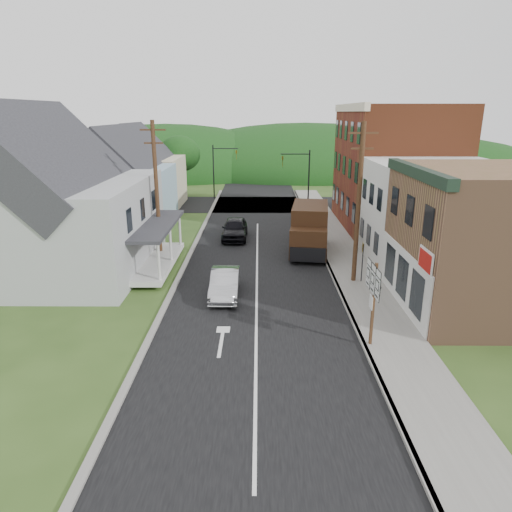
{
  "coord_description": "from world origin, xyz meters",
  "views": [
    {
      "loc": [
        0.1,
        -21.31,
        9.44
      ],
      "look_at": [
        -0.04,
        1.61,
        2.2
      ],
      "focal_mm": 32.0,
      "sensor_mm": 36.0,
      "label": 1
    }
  ],
  "objects_px": {
    "warning_sign": "(362,256)",
    "route_sign_cluster": "(373,292)",
    "dark_sedan": "(235,229)",
    "silver_sedan": "(225,284)",
    "delivery_van": "(309,229)"
  },
  "relations": [
    {
      "from": "warning_sign",
      "to": "route_sign_cluster",
      "type": "bearing_deg",
      "value": -89.42
    },
    {
      "from": "dark_sedan",
      "to": "route_sign_cluster",
      "type": "relative_size",
      "value": 1.31
    },
    {
      "from": "dark_sedan",
      "to": "delivery_van",
      "type": "xyz_separation_m",
      "value": [
        5.38,
        -3.72,
        0.89
      ]
    },
    {
      "from": "dark_sedan",
      "to": "route_sign_cluster",
      "type": "height_order",
      "value": "route_sign_cluster"
    },
    {
      "from": "silver_sedan",
      "to": "warning_sign",
      "type": "height_order",
      "value": "warning_sign"
    },
    {
      "from": "silver_sedan",
      "to": "delivery_van",
      "type": "bearing_deg",
      "value": 55.77
    },
    {
      "from": "warning_sign",
      "to": "delivery_van",
      "type": "bearing_deg",
      "value": 121.52
    },
    {
      "from": "route_sign_cluster",
      "to": "warning_sign",
      "type": "relative_size",
      "value": 1.5
    },
    {
      "from": "silver_sedan",
      "to": "delivery_van",
      "type": "distance_m",
      "value": 9.6
    },
    {
      "from": "dark_sedan",
      "to": "warning_sign",
      "type": "bearing_deg",
      "value": -50.74
    },
    {
      "from": "route_sign_cluster",
      "to": "warning_sign",
      "type": "bearing_deg",
      "value": 79.53
    },
    {
      "from": "silver_sedan",
      "to": "route_sign_cluster",
      "type": "distance_m",
      "value": 8.69
    },
    {
      "from": "route_sign_cluster",
      "to": "dark_sedan",
      "type": "bearing_deg",
      "value": 109.7
    },
    {
      "from": "delivery_van",
      "to": "dark_sedan",
      "type": "bearing_deg",
      "value": 153.01
    },
    {
      "from": "silver_sedan",
      "to": "dark_sedan",
      "type": "height_order",
      "value": "dark_sedan"
    }
  ]
}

